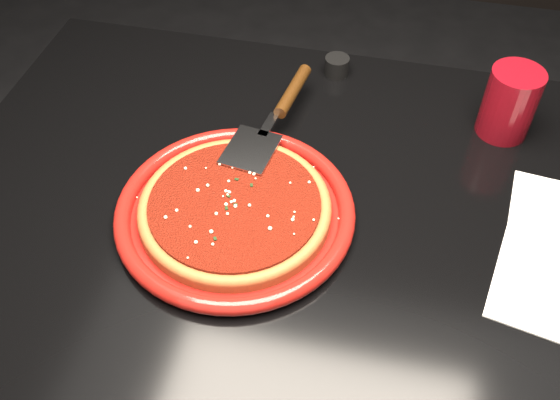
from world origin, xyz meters
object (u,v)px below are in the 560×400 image
(plate, at_px, (235,211))
(table, at_px, (316,339))
(ramekin, at_px, (337,66))
(pizza_server, at_px, (275,117))
(cup, at_px, (510,103))

(plate, bearing_deg, table, 17.83)
(table, distance_m, plate, 0.41)
(plate, relative_size, ramekin, 7.88)
(pizza_server, xyz_separation_m, ramekin, (0.07, 0.19, -0.03))
(pizza_server, bearing_deg, plate, -86.99)
(cup, bearing_deg, plate, -143.56)
(table, bearing_deg, pizza_server, 128.24)
(table, height_order, pizza_server, pizza_server)
(pizza_server, height_order, ramekin, pizza_server)
(cup, bearing_deg, table, -136.44)
(ramekin, bearing_deg, table, -83.17)
(cup, xyz_separation_m, ramekin, (-0.29, 0.09, -0.04))
(plate, bearing_deg, pizza_server, 84.75)
(cup, relative_size, ramekin, 2.65)
(table, xyz_separation_m, cup, (0.25, 0.24, 0.43))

